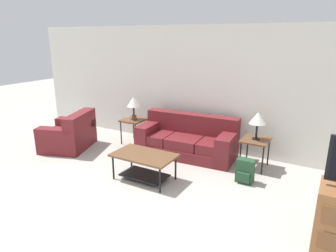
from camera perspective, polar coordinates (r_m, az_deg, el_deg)
The scene contains 11 objects.
ground_plane at distance 3.96m, azimuth -19.80°, elevation -21.29°, with size 24.00×24.00×0.00m, color #B2ADA3.
wall_back at distance 6.44m, azimuth 6.42°, elevation 7.08°, with size 9.19×0.06×2.60m.
couch at distance 6.19m, azimuth 3.64°, elevation -2.83°, with size 2.04×0.97×0.82m.
armchair at distance 6.90m, azimuth -18.23°, elevation -1.69°, with size 1.19×1.30×0.80m.
coffee_table at distance 5.12m, azimuth -4.56°, elevation -6.66°, with size 1.06×0.63×0.46m.
side_table_left at distance 6.85m, azimuth -6.47°, elevation 0.85°, with size 0.48×0.55×0.56m.
side_table_right at distance 5.73m, azimuth 16.36°, elevation -2.96°, with size 0.48×0.55×0.56m.
table_lamp_left at distance 6.74m, azimuth -6.59°, elevation 4.51°, with size 0.30×0.30×0.51m.
table_lamp_right at distance 5.60m, azimuth 16.73°, elevation 1.36°, with size 0.30×0.30×0.51m.
backpack at distance 5.24m, azimuth 14.46°, elevation -8.32°, with size 0.29×0.25×0.41m.
picture_frame at distance 6.72m, azimuth -6.47°, elevation 1.61°, with size 0.10×0.04×0.13m.
Camera 1 is at (2.53, -1.89, 2.38)m, focal length 32.00 mm.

